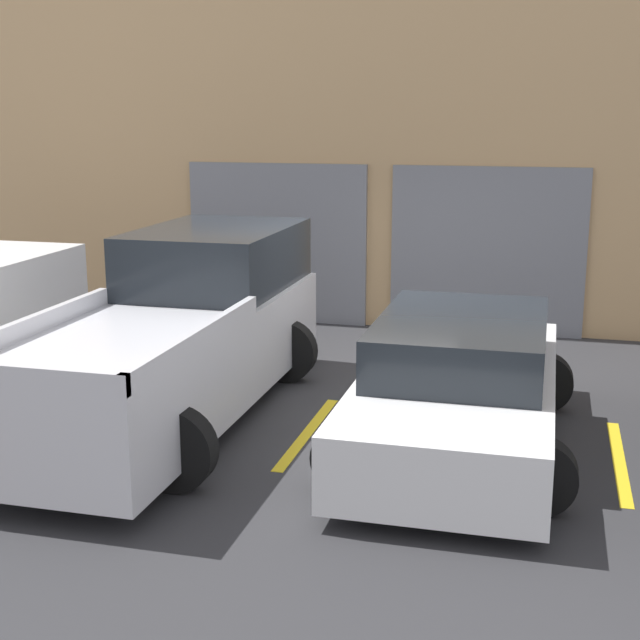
% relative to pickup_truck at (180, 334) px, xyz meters
% --- Properties ---
extents(ground_plane, '(28.00, 28.00, 0.00)m').
position_rel_pickup_truck_xyz_m(ground_plane, '(1.56, 1.57, -0.89)').
color(ground_plane, '#2D2D30').
extents(shophouse_building, '(14.48, 0.68, 5.67)m').
position_rel_pickup_truck_xyz_m(shophouse_building, '(1.55, 4.86, 1.91)').
color(shophouse_building, tan).
rests_on(shophouse_building, ground).
extents(pickup_truck, '(2.38, 5.50, 1.92)m').
position_rel_pickup_truck_xyz_m(pickup_truck, '(0.00, 0.00, 0.00)').
color(pickup_truck, silver).
rests_on(pickup_truck, ground).
extents(sedan_white, '(2.27, 4.41, 1.31)m').
position_rel_pickup_truck_xyz_m(sedan_white, '(3.11, -0.30, -0.27)').
color(sedan_white, white).
rests_on(sedan_white, ground).
extents(parking_stripe_left, '(0.12, 2.20, 0.01)m').
position_rel_pickup_truck_xyz_m(parking_stripe_left, '(-1.56, -0.33, -0.88)').
color(parking_stripe_left, gold).
rests_on(parking_stripe_left, ground).
extents(parking_stripe_centre, '(0.12, 2.20, 0.01)m').
position_rel_pickup_truck_xyz_m(parking_stripe_centre, '(1.56, -0.33, -0.88)').
color(parking_stripe_centre, gold).
rests_on(parking_stripe_centre, ground).
extents(parking_stripe_right, '(0.12, 2.20, 0.01)m').
position_rel_pickup_truck_xyz_m(parking_stripe_right, '(4.67, -0.33, -0.88)').
color(parking_stripe_right, gold).
rests_on(parking_stripe_right, ground).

